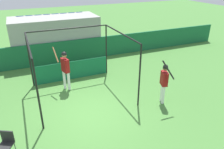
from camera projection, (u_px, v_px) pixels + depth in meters
name	position (u px, v px, depth m)	size (l,w,h in m)	color
ground_plane	(91.00, 113.00, 8.76)	(60.00, 60.00, 0.00)	#477F38
outfield_wall	(60.00, 52.00, 13.39)	(24.00, 0.12, 1.35)	#196038
bleacher_section	(56.00, 37.00, 14.16)	(5.40, 2.40, 2.63)	#9E9E99
batting_cage	(74.00, 63.00, 10.53)	(3.98, 3.66, 2.72)	black
player_batter	(65.00, 67.00, 10.11)	(0.58, 0.83, 2.02)	white
player_waiting	(164.00, 80.00, 9.07)	(0.50, 0.78, 2.07)	white
folding_chair	(7.00, 142.00, 6.57)	(0.54, 0.54, 0.84)	black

